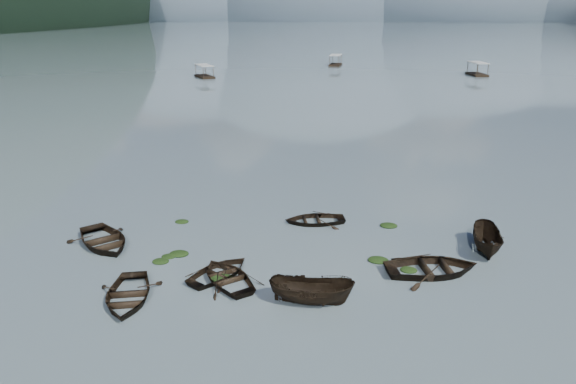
# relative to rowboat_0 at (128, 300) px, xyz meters

# --- Properties ---
(ground_plane) EXTENTS (2400.00, 2400.00, 0.00)m
(ground_plane) POSITION_rel_rowboat_0_xyz_m (6.47, -1.13, 0.00)
(ground_plane) COLOR slate
(haze_mtn_a) EXTENTS (520.00, 520.00, 280.00)m
(haze_mtn_a) POSITION_rel_rowboat_0_xyz_m (-253.53, 898.87, 0.00)
(haze_mtn_a) COLOR #475666
(haze_mtn_a) RESTS_ON ground
(haze_mtn_b) EXTENTS (520.00, 520.00, 340.00)m
(haze_mtn_b) POSITION_rel_rowboat_0_xyz_m (-53.53, 898.87, 0.00)
(haze_mtn_b) COLOR #475666
(haze_mtn_b) RESTS_ON ground
(haze_mtn_c) EXTENTS (520.00, 520.00, 260.00)m
(haze_mtn_c) POSITION_rel_rowboat_0_xyz_m (146.47, 898.87, 0.00)
(haze_mtn_c) COLOR #475666
(haze_mtn_c) RESTS_ON ground
(haze_mtn_d) EXTENTS (520.00, 520.00, 220.00)m
(haze_mtn_d) POSITION_rel_rowboat_0_xyz_m (326.47, 898.87, 0.00)
(haze_mtn_d) COLOR #475666
(haze_mtn_d) RESTS_ON ground
(rowboat_0) EXTENTS (4.15, 5.05, 0.91)m
(rowboat_0) POSITION_rel_rowboat_0_xyz_m (0.00, 0.00, 0.00)
(rowboat_0) COLOR black
(rowboat_0) RESTS_ON ground
(rowboat_1) EXTENTS (4.36, 4.68, 0.79)m
(rowboat_1) POSITION_rel_rowboat_0_xyz_m (3.83, 2.92, 0.00)
(rowboat_1) COLOR black
(rowboat_1) RESTS_ON ground
(rowboat_2) EXTENTS (4.15, 1.70, 1.58)m
(rowboat_2) POSITION_rel_rowboat_0_xyz_m (8.83, 0.80, 0.00)
(rowboat_2) COLOR black
(rowboat_2) RESTS_ON ground
(rowboat_3) EXTENTS (4.84, 5.01, 0.85)m
(rowboat_3) POSITION_rel_rowboat_0_xyz_m (4.39, 2.39, 0.00)
(rowboat_3) COLOR black
(rowboat_3) RESTS_ON ground
(rowboat_4) EXTENTS (5.70, 4.63, 1.04)m
(rowboat_4) POSITION_rel_rowboat_0_xyz_m (14.98, 4.57, 0.00)
(rowboat_4) COLOR black
(rowboat_4) RESTS_ON ground
(rowboat_5) EXTENTS (2.02, 4.28, 1.59)m
(rowboat_5) POSITION_rel_rowboat_0_xyz_m (18.51, 7.72, 0.00)
(rowboat_5) COLOR black
(rowboat_5) RESTS_ON ground
(rowboat_6) EXTENTS (6.00, 6.05, 1.03)m
(rowboat_6) POSITION_rel_rowboat_0_xyz_m (-3.97, 5.71, 0.00)
(rowboat_6) COLOR black
(rowboat_6) RESTS_ON ground
(rowboat_7) EXTENTS (4.47, 3.62, 0.82)m
(rowboat_7) POSITION_rel_rowboat_0_xyz_m (8.27, 10.71, 0.00)
(rowboat_7) COLOR black
(rowboat_7) RESTS_ON ground
(weed_clump_0) EXTENTS (0.95, 0.77, 0.21)m
(weed_clump_0) POSITION_rel_rowboat_0_xyz_m (0.17, 4.00, 0.00)
(weed_clump_0) COLOR black
(weed_clump_0) RESTS_ON ground
(weed_clump_1) EXTENTS (1.12, 0.89, 0.25)m
(weed_clump_1) POSITION_rel_rowboat_0_xyz_m (0.90, 5.01, 0.00)
(weed_clump_1) COLOR black
(weed_clump_1) RESTS_ON ground
(weed_clump_2) EXTENTS (1.23, 0.99, 0.27)m
(weed_clump_2) POSITION_rel_rowboat_0_xyz_m (4.03, 2.46, 0.00)
(weed_clump_2) COLOR black
(weed_clump_2) RESTS_ON ground
(weed_clump_3) EXTENTS (0.92, 0.78, 0.21)m
(weed_clump_3) POSITION_rel_rowboat_0_xyz_m (13.78, 4.68, 0.00)
(weed_clump_3) COLOR black
(weed_clump_3) RESTS_ON ground
(weed_clump_4) EXTENTS (1.17, 0.93, 0.24)m
(weed_clump_4) POSITION_rel_rowboat_0_xyz_m (12.20, 5.62, 0.00)
(weed_clump_4) COLOR black
(weed_clump_4) RESTS_ON ground
(weed_clump_5) EXTENTS (0.92, 0.74, 0.19)m
(weed_clump_5) POSITION_rel_rowboat_0_xyz_m (-0.46, 9.67, 0.00)
(weed_clump_5) COLOR black
(weed_clump_5) RESTS_ON ground
(weed_clump_6) EXTENTS (0.82, 0.69, 0.17)m
(weed_clump_6) POSITION_rel_rowboat_0_xyz_m (0.40, 4.67, 0.00)
(weed_clump_6) COLOR black
(weed_clump_6) RESTS_ON ground
(weed_clump_7) EXTENTS (1.13, 0.90, 0.25)m
(weed_clump_7) POSITION_rel_rowboat_0_xyz_m (13.08, 10.64, 0.00)
(weed_clump_7) COLOR black
(weed_clump_7) RESTS_ON ground
(pontoon_left) EXTENTS (5.71, 6.88, 2.47)m
(pontoon_left) POSITION_rel_rowboat_0_xyz_m (-20.47, 85.98, 0.00)
(pontoon_left) COLOR black
(pontoon_left) RESTS_ON ground
(pontoon_centre) EXTENTS (3.37, 6.92, 2.57)m
(pontoon_centre) POSITION_rel_rowboat_0_xyz_m (5.89, 114.32, 0.00)
(pontoon_centre) COLOR black
(pontoon_centre) RESTS_ON ground
(pontoon_right) EXTENTS (3.71, 7.19, 2.64)m
(pontoon_right) POSITION_rel_rowboat_0_xyz_m (37.10, 96.91, 0.00)
(pontoon_right) COLOR black
(pontoon_right) RESTS_ON ground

